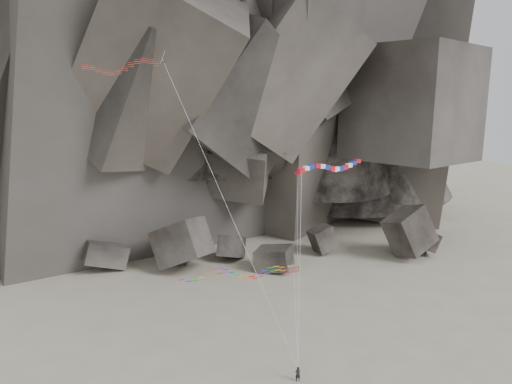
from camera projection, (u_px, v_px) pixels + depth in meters
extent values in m
plane|color=#A19982|center=(253.00, 367.00, 55.43)|extent=(260.00, 260.00, 0.00)
cube|color=#47423F|center=(409.00, 239.00, 89.82)|extent=(10.19, 7.92, 10.11)
cube|color=#47423F|center=(232.00, 250.00, 89.11)|extent=(6.08, 6.77, 5.06)
cube|color=#47423F|center=(421.00, 245.00, 92.51)|extent=(7.21, 6.02, 6.12)
cube|color=#47423F|center=(274.00, 260.00, 84.24)|extent=(7.72, 7.37, 4.21)
cube|color=#47423F|center=(182.00, 250.00, 87.85)|extent=(5.78, 7.19, 6.12)
cube|color=#47423F|center=(323.00, 243.00, 92.61)|extent=(5.33, 4.77, 5.63)
cube|color=#47423F|center=(105.00, 259.00, 84.62)|extent=(8.75, 7.26, 5.80)
cube|color=#47423F|center=(183.00, 252.00, 83.70)|extent=(11.32, 11.20, 9.84)
imported|color=black|center=(298.00, 373.00, 52.60)|extent=(0.69, 0.49, 1.89)
cylinder|color=silver|center=(232.00, 218.00, 51.01)|extent=(12.60, 6.79, 31.70)
cube|color=red|center=(301.00, 170.00, 52.96)|extent=(0.82, 0.70, 0.46)
cube|color=white|center=(306.00, 168.00, 53.31)|extent=(0.85, 0.71, 0.51)
cube|color=#0E319C|center=(311.00, 166.00, 53.64)|extent=(0.87, 0.72, 0.55)
cube|color=red|center=(317.00, 166.00, 53.96)|extent=(0.87, 0.72, 0.55)
cube|color=white|center=(322.00, 166.00, 54.31)|extent=(0.85, 0.71, 0.52)
cube|color=#0E319C|center=(327.00, 167.00, 54.69)|extent=(0.83, 0.70, 0.47)
cube|color=red|center=(332.00, 169.00, 55.11)|extent=(0.84, 0.71, 0.50)
cube|color=white|center=(336.00, 169.00, 55.57)|extent=(0.86, 0.72, 0.54)
cube|color=#0E319C|center=(341.00, 169.00, 56.04)|extent=(0.87, 0.72, 0.55)
cube|color=red|center=(345.00, 167.00, 56.52)|extent=(0.86, 0.71, 0.53)
cube|color=white|center=(349.00, 165.00, 56.99)|extent=(0.83, 0.70, 0.49)
cube|color=#0E319C|center=(353.00, 163.00, 57.44)|extent=(0.84, 0.70, 0.49)
cube|color=red|center=(357.00, 161.00, 57.87)|extent=(0.86, 0.71, 0.53)
cylinder|color=silver|center=(300.00, 269.00, 52.62)|extent=(1.49, 4.46, 20.27)
cube|color=#E5AE0C|center=(294.00, 268.00, 55.02)|extent=(1.37, 0.77, 0.72)
cube|color=#0CB219|center=(294.00, 271.00, 54.91)|extent=(1.13, 0.60, 0.49)
cylinder|color=silver|center=(296.00, 317.00, 53.75)|extent=(0.82, 4.59, 9.43)
cube|color=red|center=(297.00, 173.00, 53.17)|extent=(0.49, 0.19, 0.32)
cube|color=#0E319C|center=(296.00, 173.00, 53.15)|extent=(0.19, 0.10, 0.33)
cylinder|color=silver|center=(297.00, 270.00, 52.82)|extent=(1.12, 4.88, 19.94)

